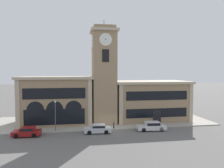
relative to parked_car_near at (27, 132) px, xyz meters
The scene contains 10 objects.
ground_plane 12.54m from the parked_car_near, ahead, with size 300.00×300.00×0.00m, color #605E5B.
sidewalk_kerb 14.85m from the parked_car_near, 32.96° to the left, with size 41.24×13.37×0.15m.
clock_tower 16.13m from the parked_car_near, 26.04° to the left, with size 4.93×4.93×19.13m.
town_hall_left_wing 9.83m from the parked_car_near, 65.97° to the left, with size 13.34×9.49×8.80m.
town_hall_right_wing 23.71m from the parked_car_near, 20.78° to the left, with size 14.91×9.49×7.84m.
parked_car_near is the anchor object (origin of this frame).
parked_car_mid 10.65m from the parked_car_near, ahead, with size 4.29×2.05×1.37m.
parked_car_far 19.54m from the parked_car_near, ahead, with size 4.85×2.01×1.46m.
street_lamp 5.14m from the parked_car_near, 23.60° to the left, with size 0.36×0.36×4.94m.
bollard 13.63m from the parked_car_near, ahead, with size 0.18×0.18×1.06m.
Camera 1 is at (-5.31, -35.24, 9.57)m, focal length 35.00 mm.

